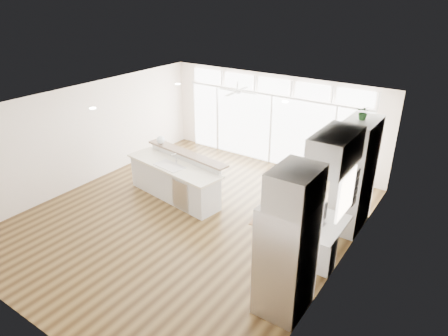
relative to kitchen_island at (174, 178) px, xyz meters
The scene contains 24 objects.
floor 1.23m from the kitchen_island, 30.27° to the right, with size 7.00×8.00×0.02m, color #3B2812.
ceiling 2.41m from the kitchen_island, 30.27° to the right, with size 7.00×8.00×0.02m, color white.
wall_back 3.66m from the kitchen_island, 74.63° to the left, with size 7.00×0.04×2.70m, color white.
wall_front 4.72m from the kitchen_island, 78.25° to the right, with size 7.00×0.04×2.70m, color white.
wall_left 2.73m from the kitchen_island, 167.78° to the right, with size 0.04×8.00×2.70m, color white.
wall_right 4.55m from the kitchen_island, ahead, with size 0.04×8.00×2.70m, color white.
glass_wall 3.55m from the kitchen_island, 74.38° to the left, with size 5.80×0.06×2.08m, color white.
transom_row 3.96m from the kitchen_island, 74.38° to the left, with size 5.90×0.06×0.40m, color white.
desk_window 4.52m from the kitchen_island, ahead, with size 0.04×0.85×0.85m, color white.
ceiling_fan 2.99m from the kitchen_island, 78.74° to the left, with size 1.16×1.16×0.32m, color silver.
recessed_lights 2.35m from the kitchen_island, 20.44° to the right, with size 3.40×3.00×0.02m, color beige.
oven_cabinet 4.36m from the kitchen_island, 16.85° to the left, with size 0.64×1.20×2.50m, color silver.
desk_nook 4.09m from the kitchen_island, ahead, with size 0.72×1.30×0.76m, color silver.
upper_cabinets 4.50m from the kitchen_island, ahead, with size 0.64×1.30×0.64m, color silver.
refrigerator 4.50m from the kitchen_island, 25.13° to the right, with size 0.76×0.90×2.00m, color silver.
fridge_cabinet 4.86m from the kitchen_island, 24.81° to the right, with size 0.64×0.90×0.60m, color silver.
framed_photos 4.50m from the kitchen_island, ahead, with size 0.06×0.22×0.80m, color black.
kitchen_island is the anchor object (origin of this frame).
rug 2.78m from the kitchen_island, ahead, with size 1.00×0.72×0.01m, color #361F11.
office_chair 3.88m from the kitchen_island, ahead, with size 0.56×0.52×1.07m, color black.
fishbowl 1.23m from the kitchen_island, 148.74° to the left, with size 0.22×0.22×0.22m, color silver.
monitor 4.03m from the kitchen_island, ahead, with size 0.08×0.47×0.39m, color black.
keyboard 3.84m from the kitchen_island, ahead, with size 0.11×0.30×0.02m, color silver.
potted_plant 4.77m from the kitchen_island, 16.85° to the left, with size 0.28×0.31×0.24m, color #275926.
Camera 1 is at (5.24, -6.23, 5.00)m, focal length 32.00 mm.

